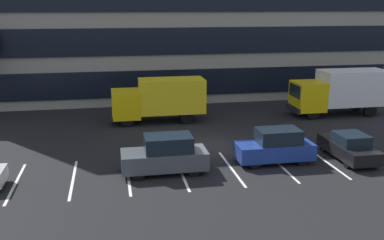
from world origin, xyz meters
name	(u,v)px	position (x,y,z in m)	size (l,w,h in m)	color
ground_plane	(215,146)	(0.00, 0.00, 0.00)	(120.00, 120.00, 0.00)	black
lot_markings	(231,168)	(0.00, -3.99, 0.00)	(22.54, 5.40, 0.01)	silver
box_truck_yellow_all	(160,98)	(-2.68, 6.55, 1.84)	(7.05, 2.33, 3.27)	yellow
box_truck_yellow	(341,90)	(11.84, 6.18, 2.02)	(7.73, 2.56, 3.58)	yellow
suv_charcoal	(165,155)	(-3.61, -3.93, 0.99)	(4.51, 1.91, 2.04)	#474C51
suv_navy	(275,146)	(2.66, -3.50, 0.94)	(4.31, 1.83, 1.95)	navy
sedan_black	(349,147)	(7.06, -3.73, 0.74)	(1.83, 4.36, 1.56)	black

